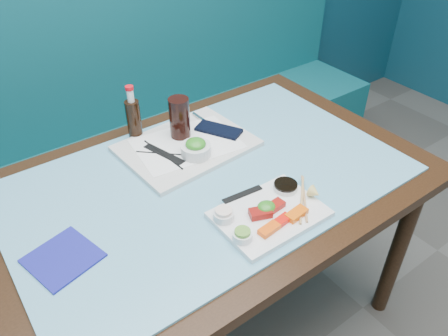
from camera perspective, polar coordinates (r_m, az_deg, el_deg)
booth_bench at (r=2.22m, az=-14.21°, el=1.92°), size 3.00×0.56×1.17m
dining_table at (r=1.44m, az=-1.98°, el=-4.10°), size 1.40×0.90×0.75m
glass_top at (r=1.38m, az=-2.05°, el=-1.38°), size 1.22×0.76×0.01m
sashimi_plate at (r=1.24m, az=5.96°, el=-6.04°), size 0.30×0.22×0.02m
salmon_left at (r=1.18m, az=5.91°, el=-7.96°), size 0.06×0.04×0.01m
salmon_mid at (r=1.21m, az=7.56°, el=-6.82°), size 0.06×0.03×0.01m
salmon_right at (r=1.23m, az=9.45°, el=-5.93°), size 0.07×0.04×0.02m
tuna_left at (r=1.22m, az=4.78°, el=-5.89°), size 0.07×0.06×0.02m
tuna_right at (r=1.25m, az=6.72°, el=-4.90°), size 0.06×0.04×0.02m
seaweed_garnish at (r=1.23m, az=5.54°, el=-5.12°), size 0.05×0.05×0.03m
ramekin_wasabi at (r=1.15m, az=2.42°, el=-8.86°), size 0.06×0.06×0.02m
wasabi_fill at (r=1.14m, az=2.44°, el=-8.32°), size 0.04×0.04×0.01m
ramekin_ginger at (r=1.20m, az=-0.05°, el=-6.24°), size 0.07×0.07×0.02m
ginger_fill at (r=1.19m, az=-0.05°, el=-5.65°), size 0.05×0.05×0.01m
soy_dish at (r=1.32m, az=8.03°, el=-2.49°), size 0.08×0.08×0.01m
soy_fill at (r=1.31m, az=8.07°, el=-2.14°), size 0.07×0.07×0.01m
lemon_wedge at (r=1.29m, az=11.77°, el=-3.21°), size 0.04×0.04×0.04m
chopstick_sleeve at (r=1.29m, az=2.42°, el=-3.44°), size 0.13×0.03×0.00m
wooden_chopstick_a at (r=1.29m, az=10.13°, el=-4.01°), size 0.16×0.15×0.01m
wooden_chopstick_b at (r=1.29m, az=10.44°, el=-3.83°), size 0.14×0.16×0.01m
serving_tray at (r=1.51m, az=-4.88°, el=2.91°), size 0.45×0.35×0.02m
paper_placemat at (r=1.51m, az=-4.90°, el=3.19°), size 0.37×0.28×0.00m
seaweed_bowl at (r=1.44m, az=-3.68°, el=2.34°), size 0.10×0.10×0.04m
seaweed_salad at (r=1.42m, az=-3.72°, el=3.16°), size 0.08×0.08×0.03m
cola_glass at (r=1.51m, az=-5.83°, el=6.52°), size 0.07×0.07×0.15m
navy_pouch at (r=1.56m, az=-0.71°, el=4.99°), size 0.14×0.18×0.01m
fork at (r=1.64m, az=-3.03°, el=6.49°), size 0.02×0.10×0.01m
black_chopstick_a at (r=1.46m, az=-7.98°, el=1.77°), size 0.03×0.22×0.01m
black_chopstick_b at (r=1.46m, az=-7.71°, el=1.87°), size 0.15×0.14×0.01m
tray_sleeve at (r=1.46m, az=-7.84°, el=1.81°), size 0.07×0.17×0.00m
cola_bottle_body at (r=1.56m, az=-11.69°, el=6.18°), size 0.05×0.05×0.14m
cola_bottle_neck at (r=1.52m, az=-12.13°, el=9.23°), size 0.03×0.03×0.05m
cola_bottle_cap at (r=1.50m, az=-12.27°, el=10.19°), size 0.03×0.03×0.01m
blue_napkin at (r=1.20m, az=-20.30°, el=-10.96°), size 0.19×0.19×0.01m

